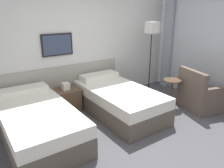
# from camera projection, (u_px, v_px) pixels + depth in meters

# --- Properties ---
(ground_plane) EXTENTS (16.00, 16.00, 0.00)m
(ground_plane) POSITION_uv_depth(u_px,v_px,m) (145.00, 143.00, 3.45)
(ground_plane) COLOR #47474C
(wall_headboard) EXTENTS (10.00, 0.10, 2.70)m
(wall_headboard) POSITION_uv_depth(u_px,v_px,m) (79.00, 44.00, 4.66)
(wall_headboard) COLOR silver
(wall_headboard) RESTS_ON ground_plane
(bed_near_door) EXTENTS (1.04, 1.95, 0.66)m
(bed_near_door) POSITION_uv_depth(u_px,v_px,m) (37.00, 123.00, 3.49)
(bed_near_door) COLOR brown
(bed_near_door) RESTS_ON ground_plane
(bed_near_window) EXTENTS (1.04, 1.95, 0.66)m
(bed_near_window) POSITION_uv_depth(u_px,v_px,m) (118.00, 100.00, 4.36)
(bed_near_window) COLOR brown
(bed_near_window) RESTS_ON ground_plane
(nightstand) EXTENTS (0.49, 0.44, 0.61)m
(nightstand) POSITION_uv_depth(u_px,v_px,m) (67.00, 100.00, 4.48)
(nightstand) COLOR brown
(nightstand) RESTS_ON ground_plane
(floor_lamp) EXTENTS (0.24, 0.24, 1.73)m
(floor_lamp) POSITION_uv_depth(u_px,v_px,m) (152.00, 34.00, 5.05)
(floor_lamp) COLOR black
(floor_lamp) RESTS_ON ground_plane
(side_table) EXTENTS (0.37, 0.37, 0.60)m
(side_table) POSITION_uv_depth(u_px,v_px,m) (172.00, 88.00, 4.62)
(side_table) COLOR brown
(side_table) RESTS_ON ground_plane
(armchair) EXTENTS (0.94, 0.96, 0.86)m
(armchair) POSITION_uv_depth(u_px,v_px,m) (201.00, 96.00, 4.58)
(armchair) COLOR brown
(armchair) RESTS_ON ground_plane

